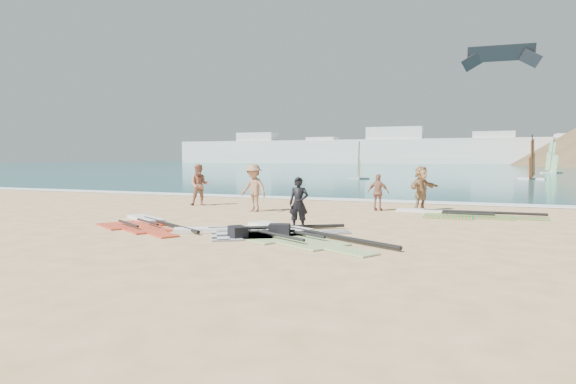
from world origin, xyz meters
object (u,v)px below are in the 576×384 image
(rig_green, at_px, (291,234))
(gear_bag_far, at_px, (238,232))
(rig_red, at_px, (145,224))
(beachgoer_left, at_px, (200,185))
(rig_orange, at_px, (455,214))
(beachgoer_back, at_px, (378,192))
(beachgoer_mid, at_px, (254,188))
(rig_grey, at_px, (247,232))
(gear_bag_near, at_px, (280,230))
(beachgoer_right, at_px, (421,188))
(person_wetsuit, at_px, (299,203))

(rig_green, relative_size, gear_bag_far, 9.32)
(rig_green, relative_size, rig_red, 1.16)
(beachgoer_left, bearing_deg, rig_orange, -25.79)
(beachgoer_back, bearing_deg, beachgoer_mid, 31.85)
(rig_grey, bearing_deg, beachgoer_left, 100.01)
(gear_bag_far, bearing_deg, gear_bag_near, 34.74)
(rig_green, height_order, beachgoer_back, beachgoer_back)
(beachgoer_mid, bearing_deg, rig_grey, -50.13)
(beachgoer_right, bearing_deg, gear_bag_near, -169.38)
(gear_bag_far, xyz_separation_m, beachgoer_right, (4.00, 8.97, 0.77))
(rig_red, height_order, beachgoer_back, beachgoer_back)
(gear_bag_far, relative_size, person_wetsuit, 0.35)
(gear_bag_near, distance_m, beachgoer_right, 8.86)
(rig_green, bearing_deg, gear_bag_far, -112.87)
(rig_grey, height_order, beachgoer_right, beachgoer_right)
(rig_green, bearing_deg, beachgoer_right, 100.31)
(rig_grey, xyz_separation_m, gear_bag_near, (1.14, -0.24, 0.13))
(rig_green, bearing_deg, person_wetsuit, 129.22)
(rig_orange, height_order, beachgoer_mid, beachgoer_mid)
(rig_grey, bearing_deg, beachgoer_right, 32.00)
(rig_green, relative_size, gear_bag_near, 9.19)
(rig_orange, xyz_separation_m, beachgoer_left, (-11.18, -0.37, 0.91))
(rig_grey, height_order, rig_orange, rig_orange)
(rig_grey, relative_size, person_wetsuit, 3.13)
(gear_bag_near, height_order, gear_bag_far, gear_bag_near)
(rig_orange, bearing_deg, rig_red, -146.24)
(beachgoer_mid, bearing_deg, rig_orange, 29.28)
(rig_grey, bearing_deg, person_wetsuit, 14.09)
(gear_bag_near, relative_size, beachgoer_mid, 0.29)
(gear_bag_near, distance_m, gear_bag_far, 1.18)
(rig_grey, distance_m, gear_bag_near, 1.18)
(beachgoer_mid, bearing_deg, rig_green, -38.21)
(gear_bag_near, relative_size, beachgoer_right, 0.31)
(gear_bag_near, height_order, beachgoer_back, beachgoer_back)
(gear_bag_far, distance_m, beachgoer_mid, 6.60)
(beachgoer_right, bearing_deg, beachgoer_mid, 144.89)
(gear_bag_far, bearing_deg, person_wetsuit, 64.01)
(person_wetsuit, height_order, beachgoer_mid, beachgoer_mid)
(gear_bag_near, bearing_deg, gear_bag_far, -145.26)
(rig_red, xyz_separation_m, gear_bag_far, (4.10, -1.26, 0.12))
(rig_red, relative_size, person_wetsuit, 2.78)
(gear_bag_far, relative_size, beachgoer_right, 0.30)
(gear_bag_far, relative_size, beachgoer_back, 0.37)
(rig_orange, height_order, gear_bag_near, gear_bag_near)
(rig_grey, height_order, rig_red, same)
(rig_green, xyz_separation_m, beachgoer_back, (1.11, 7.32, 0.72))
(beachgoer_left, distance_m, beachgoer_back, 8.16)
(rig_grey, height_order, beachgoer_mid, beachgoer_mid)
(rig_green, xyz_separation_m, beachgoer_left, (-7.01, 6.51, 0.91))
(rig_green, relative_size, beachgoer_left, 2.76)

